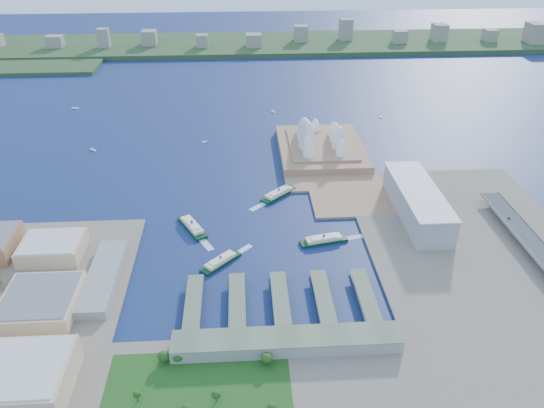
{
  "coord_description": "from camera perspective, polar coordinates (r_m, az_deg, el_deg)",
  "views": [
    {
      "loc": [
        -18.96,
        -473.88,
        343.91
      ],
      "look_at": [
        16.28,
        91.76,
        18.0
      ],
      "focal_mm": 35.0,
      "sensor_mm": 36.0,
      "label": 1
    }
  ],
  "objects": [
    {
      "name": "boat_e",
      "position": [
        1002.84,
        0.13,
        9.93
      ],
      "size": [
        8.46,
        12.26,
        2.89
      ],
      "primitive_type": null,
      "rotation": [
        0.0,
        0.0,
        0.44
      ],
      "color": "white",
      "rests_on": "ground"
    },
    {
      "name": "ferry_b",
      "position": [
        706.78,
        0.75,
        1.28
      ],
      "size": [
        51.8,
        49.9,
        10.84
      ],
      "primitive_type": null,
      "rotation": [
        0.0,
        0.0,
        -0.82
      ],
      "color": "#0C331C",
      "rests_on": "ground"
    },
    {
      "name": "far_shore",
      "position": [
        1492.76,
        -2.87,
        16.78
      ],
      "size": [
        2200.0,
        260.0,
        12.0
      ],
      "primitive_type": "cube",
      "color": "#2D4926",
      "rests_on": "ground"
    },
    {
      "name": "ground",
      "position": [
        585.83,
        -1.04,
        -6.05
      ],
      "size": [
        3000.0,
        3000.0,
        0.0
      ],
      "primitive_type": "plane",
      "color": "#0F1C47",
      "rests_on": "ground"
    },
    {
      "name": "boat_b",
      "position": [
        877.53,
        -7.25,
        6.66
      ],
      "size": [
        8.39,
        8.01,
        2.32
      ],
      "primitive_type": null,
      "rotation": [
        0.0,
        0.0,
        2.31
      ],
      "color": "white",
      "rests_on": "ground"
    },
    {
      "name": "opera_house",
      "position": [
        825.22,
        5.39,
        7.56
      ],
      "size": [
        134.0,
        180.0,
        58.0
      ],
      "primitive_type": null,
      "color": "white",
      "rests_on": "peninsula"
    },
    {
      "name": "terminal_building",
      "position": [
        477.66,
        1.59,
        -14.63
      ],
      "size": [
        200.0,
        28.0,
        12.0
      ],
      "primitive_type": "cube",
      "color": "gray",
      "rests_on": "south_land"
    },
    {
      "name": "ferry_a",
      "position": [
        643.24,
        -8.6,
        -2.23
      ],
      "size": [
        39.4,
        57.49,
        10.82
      ],
      "primitive_type": null,
      "rotation": [
        0.0,
        0.0,
        0.48
      ],
      "color": "#0C331C",
      "rests_on": "ground"
    },
    {
      "name": "ferry_wharves",
      "position": [
        524.68,
        0.9,
        -10.39
      ],
      "size": [
        184.0,
        90.0,
        9.3
      ],
      "primitive_type": null,
      "color": "#56614A",
      "rests_on": "ground"
    },
    {
      "name": "toaster_building",
      "position": [
        676.14,
        15.36,
        0.16
      ],
      "size": [
        45.0,
        155.0,
        35.0
      ],
      "primitive_type": "cube",
      "color": "#98989E",
      "rests_on": "east_land"
    },
    {
      "name": "peninsula",
      "position": [
        819.65,
        5.66,
        5.06
      ],
      "size": [
        135.0,
        220.0,
        3.0
      ],
      "primitive_type": "cube",
      "color": "#9A7154",
      "rests_on": "ground"
    },
    {
      "name": "ferry_c",
      "position": [
        580.29,
        -5.54,
        -6.01
      ],
      "size": [
        45.39,
        45.7,
        9.71
      ],
      "primitive_type": null,
      "rotation": [
        0.0,
        0.0,
        2.36
      ],
      "color": "#0C331C",
      "rests_on": "ground"
    },
    {
      "name": "far_skyline",
      "position": [
        1465.96,
        -2.89,
        17.88
      ],
      "size": [
        1900.0,
        140.0,
        55.0
      ],
      "primitive_type": null,
      "color": "gray",
      "rests_on": "far_shore"
    },
    {
      "name": "east_land",
      "position": [
        603.31,
        22.83,
        -7.42
      ],
      "size": [
        240.0,
        500.0,
        3.0
      ],
      "primitive_type": "cube",
      "color": "#7C6E5F",
      "rests_on": "ground"
    },
    {
      "name": "boat_c",
      "position": [
        996.63,
        11.62,
        9.17
      ],
      "size": [
        3.38,
        10.76,
        2.4
      ],
      "primitive_type": null,
      "rotation": [
        0.0,
        0.0,
        3.12
      ],
      "color": "white",
      "rests_on": "ground"
    },
    {
      "name": "car_c",
      "position": [
        689.59,
        24.16,
        -1.42
      ],
      "size": [
        2.02,
        4.96,
        1.44
      ],
      "primitive_type": "imported",
      "color": "slate",
      "rests_on": "expressway"
    },
    {
      "name": "west_buildings",
      "position": [
        568.95,
        -27.08,
        -9.11
      ],
      "size": [
        200.0,
        280.0,
        27.0
      ],
      "primitive_type": null,
      "color": "#986F4C",
      "rests_on": "west_land"
    },
    {
      "name": "park",
      "position": [
        439.44,
        -8.15,
        -19.77
      ],
      "size": [
        150.0,
        110.0,
        16.0
      ],
      "primitive_type": null,
      "color": "#194714",
      "rests_on": "south_land"
    },
    {
      "name": "ferry_d",
      "position": [
        614.72,
        5.59,
        -3.69
      ],
      "size": [
        57.04,
        25.23,
        10.46
      ],
      "primitive_type": null,
      "rotation": [
        0.0,
        0.0,
        1.78
      ],
      "color": "#0C331C",
      "rests_on": "ground"
    },
    {
      "name": "boat_a",
      "position": [
        887.75,
        -18.69,
        5.56
      ],
      "size": [
        11.62,
        11.46,
        2.52
      ],
      "primitive_type": null,
      "rotation": [
        0.0,
        0.0,
        0.8
      ],
      "color": "white",
      "rests_on": "ground"
    },
    {
      "name": "boat_d",
      "position": [
        1086.68,
        -20.41,
        9.65
      ],
      "size": [
        15.62,
        8.84,
        2.61
      ],
      "primitive_type": null,
      "rotation": [
        0.0,
        0.0,
        1.19
      ],
      "color": "white",
      "rests_on": "ground"
    }
  ]
}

